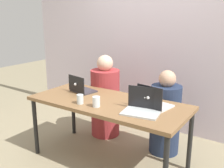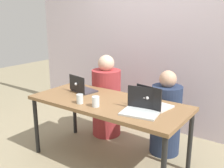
{
  "view_description": "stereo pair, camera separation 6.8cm",
  "coord_description": "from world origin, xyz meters",
  "px_view_note": "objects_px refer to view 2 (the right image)",
  "views": [
    {
      "loc": [
        1.57,
        -2.27,
        1.69
      ],
      "look_at": [
        0.0,
        0.08,
        0.93
      ],
      "focal_mm": 42.0,
      "sensor_mm": 36.0,
      "label": 1
    },
    {
      "loc": [
        1.63,
        -2.23,
        1.69
      ],
      "look_at": [
        0.0,
        0.08,
        0.93
      ],
      "focal_mm": 42.0,
      "sensor_mm": 36.0,
      "label": 2
    }
  ],
  "objects_px": {
    "person_on_right": "(166,117)",
    "laptop_back_left": "(82,88)",
    "laptop_front_right": "(141,108)",
    "person_on_left": "(106,100)",
    "water_glass_center": "(96,102)",
    "water_glass_left": "(80,100)",
    "laptop_back_right": "(153,103)"
  },
  "relations": [
    {
      "from": "person_on_right",
      "to": "laptop_back_left",
      "type": "xyz_separation_m",
      "value": [
        -0.93,
        -0.48,
        0.33
      ]
    },
    {
      "from": "person_on_right",
      "to": "laptop_front_right",
      "type": "distance_m",
      "value": 0.75
    },
    {
      "from": "person_on_left",
      "to": "person_on_right",
      "type": "height_order",
      "value": "person_on_left"
    },
    {
      "from": "water_glass_center",
      "to": "water_glass_left",
      "type": "distance_m",
      "value": 0.2
    },
    {
      "from": "laptop_back_left",
      "to": "water_glass_center",
      "type": "distance_m",
      "value": 0.57
    },
    {
      "from": "laptop_back_left",
      "to": "laptop_front_right",
      "type": "bearing_deg",
      "value": 180.0
    },
    {
      "from": "person_on_right",
      "to": "laptop_front_right",
      "type": "height_order",
      "value": "person_on_right"
    },
    {
      "from": "person_on_left",
      "to": "laptop_back_right",
      "type": "bearing_deg",
      "value": 141.29
    },
    {
      "from": "laptop_front_right",
      "to": "water_glass_left",
      "type": "distance_m",
      "value": 0.69
    },
    {
      "from": "laptop_back_right",
      "to": "laptop_front_right",
      "type": "distance_m",
      "value": 0.19
    },
    {
      "from": "person_on_left",
      "to": "laptop_front_right",
      "type": "bearing_deg",
      "value": 132.09
    },
    {
      "from": "laptop_back_left",
      "to": "water_glass_left",
      "type": "height_order",
      "value": "laptop_back_left"
    },
    {
      "from": "laptop_front_right",
      "to": "water_glass_center",
      "type": "height_order",
      "value": "laptop_front_right"
    },
    {
      "from": "water_glass_center",
      "to": "water_glass_left",
      "type": "height_order",
      "value": "water_glass_center"
    },
    {
      "from": "laptop_back_right",
      "to": "water_glass_left",
      "type": "height_order",
      "value": "laptop_back_right"
    },
    {
      "from": "person_on_left",
      "to": "water_glass_center",
      "type": "height_order",
      "value": "person_on_left"
    },
    {
      "from": "laptop_front_right",
      "to": "water_glass_left",
      "type": "xyz_separation_m",
      "value": [
        -0.68,
        -0.14,
        -0.01
      ]
    },
    {
      "from": "water_glass_center",
      "to": "water_glass_left",
      "type": "relative_size",
      "value": 1.09
    },
    {
      "from": "person_on_left",
      "to": "laptop_back_right",
      "type": "xyz_separation_m",
      "value": [
        0.96,
        -0.49,
        0.29
      ]
    },
    {
      "from": "laptop_front_right",
      "to": "water_glass_center",
      "type": "xyz_separation_m",
      "value": [
        -0.47,
        -0.12,
        -0.0
      ]
    },
    {
      "from": "person_on_right",
      "to": "person_on_left",
      "type": "bearing_deg",
      "value": -10.56
    },
    {
      "from": "person_on_left",
      "to": "laptop_back_left",
      "type": "relative_size",
      "value": 3.42
    },
    {
      "from": "person_on_left",
      "to": "laptop_front_right",
      "type": "height_order",
      "value": "person_on_left"
    },
    {
      "from": "person_on_left",
      "to": "laptop_back_left",
      "type": "xyz_separation_m",
      "value": [
        -0.03,
        -0.48,
        0.28
      ]
    },
    {
      "from": "person_on_left",
      "to": "laptop_back_left",
      "type": "bearing_deg",
      "value": 75.0
    },
    {
      "from": "laptop_back_left",
      "to": "laptop_back_right",
      "type": "bearing_deg",
      "value": -168.84
    },
    {
      "from": "person_on_left",
      "to": "laptop_back_left",
      "type": "distance_m",
      "value": 0.55
    },
    {
      "from": "laptop_back_right",
      "to": "laptop_front_right",
      "type": "bearing_deg",
      "value": 89.33
    },
    {
      "from": "laptop_front_right",
      "to": "person_on_left",
      "type": "bearing_deg",
      "value": 134.48
    },
    {
      "from": "person_on_left",
      "to": "water_glass_center",
      "type": "distance_m",
      "value": 0.96
    },
    {
      "from": "laptop_back_left",
      "to": "person_on_right",
      "type": "bearing_deg",
      "value": -141.11
    },
    {
      "from": "laptop_front_right",
      "to": "water_glass_left",
      "type": "bearing_deg",
      "value": -177.43
    }
  ]
}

